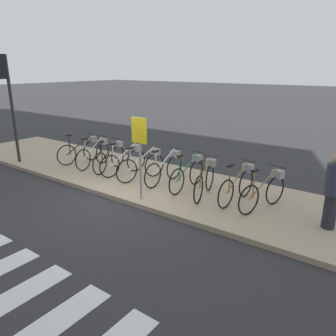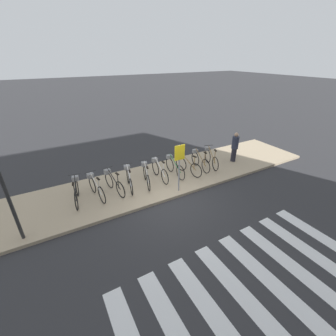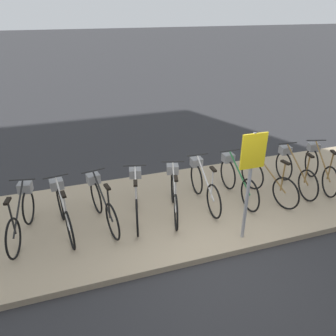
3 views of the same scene
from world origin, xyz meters
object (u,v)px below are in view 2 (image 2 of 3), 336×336
Objects in this scene: parked_bicycle_6 at (174,166)px; parked_bicycle_1 at (96,187)px; parked_bicycle_7 at (187,164)px; parked_bicycle_4 at (146,174)px; parked_bicycle_9 at (211,157)px; parked_bicycle_0 at (76,191)px; parked_bicycle_8 at (199,160)px; pedestrian at (235,147)px; parked_bicycle_2 at (113,182)px; sign_post at (179,161)px; parked_bicycle_5 at (159,169)px; parked_bicycle_3 at (129,178)px.

parked_bicycle_1 is at bearing -178.97° from parked_bicycle_6.
parked_bicycle_6 is 1.02× the size of parked_bicycle_7.
parked_bicycle_4 is at bearing -1.67° from parked_bicycle_1.
parked_bicycle_7 is at bearing -176.19° from parked_bicycle_9.
parked_bicycle_0 and parked_bicycle_4 have the same top height.
pedestrian is at bearing -5.64° from parked_bicycle_8.
pedestrian is at bearing -1.69° from parked_bicycle_2.
parked_bicycle_0 is 6.40m from parked_bicycle_9.
parked_bicycle_4 is at bearing 127.64° from sign_post.
parked_bicycle_5 is at bearing 176.62° from pedestrian.
parked_bicycle_6 is 1.43m from parked_bicycle_8.
parked_bicycle_2 and parked_bicycle_7 have the same top height.
parked_bicycle_5 is 1.00× the size of parked_bicycle_6.
parked_bicycle_3 is 2.22m from parked_bicycle_6.
parked_bicycle_6 is 0.82× the size of sign_post.
pedestrian is at bearing 14.92° from sign_post.
parked_bicycle_9 is (2.87, -0.09, 0.00)m from parked_bicycle_5.
parked_bicycle_3 and parked_bicycle_8 have the same top height.
parked_bicycle_7 is at bearing -15.61° from parked_bicycle_6.
parked_bicycle_8 is (4.31, 0.02, 0.00)m from parked_bicycle_2.
parked_bicycle_0 is 1.41m from parked_bicycle_2.
parked_bicycle_5 is (3.53, 0.02, 0.00)m from parked_bicycle_0.
parked_bicycle_0 is 0.71m from parked_bicycle_1.
sign_post reaches higher than parked_bicycle_7.
parked_bicycle_3 is at bearing -0.14° from parked_bicycle_1.
sign_post is at bearing -147.09° from parked_bicycle_8.
parked_bicycle_1 is 5.69m from parked_bicycle_9.
parked_bicycle_1 is (0.71, -0.06, 0.00)m from parked_bicycle_0.
pedestrian reaches higher than parked_bicycle_3.
pedestrian is at bearing -3.38° from parked_bicycle_5.
parked_bicycle_1 and parked_bicycle_5 have the same top height.
parked_bicycle_4 is at bearing -3.26° from parked_bicycle_2.
pedestrian is (5.72, -0.17, 0.36)m from parked_bicycle_3.
parked_bicycle_6 is at bearing 176.17° from pedestrian.
parked_bicycle_8 is at bearing 1.91° from parked_bicycle_4.
parked_bicycle_9 is (4.32, -0.00, 0.00)m from parked_bicycle_3.
pedestrian reaches higher than parked_bicycle_2.
parked_bicycle_3 is 1.00× the size of parked_bicycle_7.
parked_bicycle_3 is at bearing 179.98° from parked_bicycle_9.
parked_bicycle_0 is 0.99× the size of parked_bicycle_1.
parked_bicycle_2 is at bearing -178.27° from parked_bicycle_5.
pedestrian is (4.27, -0.25, 0.36)m from parked_bicycle_5.
parked_bicycle_7 is at bearing -1.91° from parked_bicycle_0.
parked_bicycle_7 is 1.04× the size of pedestrian.
parked_bicycle_9 is at bearing -1.74° from parked_bicycle_5.
parked_bicycle_5 is 0.82× the size of sign_post.
parked_bicycle_0 and parked_bicycle_8 have the same top height.
parked_bicycle_2 and parked_bicycle_5 have the same top height.
parked_bicycle_5 is 1.02× the size of parked_bicycle_7.
sign_post is (-2.65, -1.24, 0.93)m from parked_bicycle_9.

